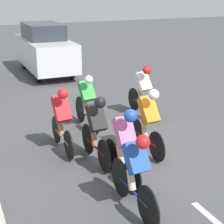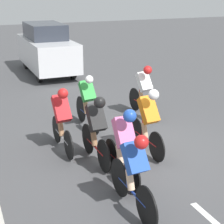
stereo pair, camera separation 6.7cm
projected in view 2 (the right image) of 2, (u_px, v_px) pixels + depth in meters
ground_plane at (131, 149)px, 8.60m from camera, size 60.00×60.00×0.00m
lane_stripe_mid at (130, 148)px, 8.65m from camera, size 0.12×1.40×0.01m
lane_stripe_far at (85, 108)px, 11.44m from camera, size 0.12×1.40×0.01m
cyclist_red at (62, 117)px, 8.22m from camera, size 0.35×1.66×1.54m
cyclist_green at (87, 101)px, 9.61m from camera, size 0.35×1.75×1.48m
cyclist_white at (144, 89)px, 10.50m from camera, size 0.36×1.70×1.52m
cyclist_orange at (148, 119)px, 8.10m from camera, size 0.35×1.63×1.56m
cyclist_blue at (134, 171)px, 5.97m from camera, size 0.34×1.71×1.48m
cyclist_black at (96, 127)px, 7.67m from camera, size 0.33×1.64×1.53m
cyclist_pink at (124, 142)px, 6.94m from camera, size 0.33×1.61×1.53m
support_car at (47, 49)px, 15.69m from camera, size 1.70×4.40×2.08m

